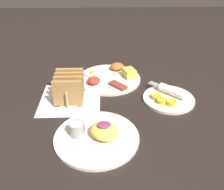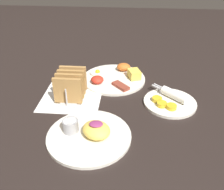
{
  "view_description": "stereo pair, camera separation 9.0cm",
  "coord_description": "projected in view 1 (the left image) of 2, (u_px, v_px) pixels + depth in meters",
  "views": [
    {
      "loc": [
        -0.02,
        -0.77,
        0.51
      ],
      "look_at": [
        0.01,
        -0.01,
        0.03
      ],
      "focal_mm": 40.0,
      "sensor_mm": 36.0,
      "label": 1
    },
    {
      "loc": [
        0.07,
        -0.77,
        0.51
      ],
      "look_at": [
        0.01,
        -0.01,
        0.03
      ],
      "focal_mm": 40.0,
      "sensor_mm": 36.0,
      "label": 2
    }
  ],
  "objects": [
    {
      "name": "ground_plane",
      "position": [
        110.0,
        101.0,
        0.92
      ],
      "size": [
        3.0,
        3.0,
        0.0
      ],
      "primitive_type": "plane",
      "color": "black"
    },
    {
      "name": "plate_foreground",
      "position": [
        97.0,
        135.0,
        0.74
      ],
      "size": [
        0.25,
        0.25,
        0.06
      ],
      "color": "silver",
      "rests_on": "ground_plane"
    },
    {
      "name": "toast_rack",
      "position": [
        69.0,
        88.0,
        0.9
      ],
      "size": [
        0.1,
        0.15,
        0.1
      ],
      "color": "#B7B7BC",
      "rests_on": "ground_plane"
    },
    {
      "name": "plate_condiments",
      "position": [
        169.0,
        97.0,
        0.93
      ],
      "size": [
        0.19,
        0.19,
        0.04
      ],
      "color": "silver",
      "rests_on": "ground_plane"
    },
    {
      "name": "plate_breakfast",
      "position": [
        111.0,
        77.0,
        1.06
      ],
      "size": [
        0.27,
        0.27,
        0.05
      ],
      "color": "silver",
      "rests_on": "ground_plane"
    },
    {
      "name": "napkin_flat",
      "position": [
        70.0,
        99.0,
        0.93
      ],
      "size": [
        0.22,
        0.22,
        0.0
      ],
      "color": "white",
      "rests_on": "ground_plane"
    }
  ]
}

